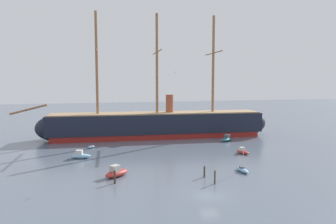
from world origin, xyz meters
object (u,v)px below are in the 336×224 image
motorboat_alongside_stern (227,139)px  mooring_piling_nearest (204,172)px  dinghy_far_right (236,130)px  dinghy_far_left (49,135)px  mooring_piling_left_pair (115,177)px  sailboat_distant_centre (131,126)px  motorboat_mid_left (80,156)px  tall_ship (157,124)px  dinghy_alongside_bow (91,147)px  sailboat_foreground_right (242,170)px  motorboat_mid_right (243,152)px  motorboat_foreground_left (116,172)px  seagull_in_flight (175,72)px  mooring_piling_right_pair (215,177)px

motorboat_alongside_stern → mooring_piling_nearest: 32.62m
motorboat_alongside_stern → dinghy_far_right: motorboat_alongside_stern is taller
dinghy_far_left → mooring_piling_left_pair: bearing=-74.0°
motorboat_alongside_stern → sailboat_distant_centre: sailboat_distant_centre is taller
motorboat_mid_left → dinghy_far_left: bearing=106.2°
tall_ship → dinghy_alongside_bow: (-18.27, -9.61, -3.46)m
sailboat_foreground_right → motorboat_mid_right: bearing=60.9°
motorboat_foreground_left → motorboat_mid_left: size_ratio=1.12×
mooring_piling_nearest → mooring_piling_left_pair: size_ratio=0.90×
sailboat_distant_centre → seagull_in_flight: 49.92m
tall_ship → motorboat_alongside_stern: bearing=-33.3°
sailboat_distant_centre → seagull_in_flight: (1.13, -46.99, 16.79)m
dinghy_alongside_bow → motorboat_alongside_stern: 34.46m
motorboat_foreground_left → sailboat_foreground_right: size_ratio=1.04×
dinghy_alongside_bow → mooring_piling_right_pair: 36.50m
mooring_piling_right_pair → dinghy_alongside_bow: bearing=118.1°
dinghy_far_left → mooring_piling_right_pair: bearing=-61.5°
sailboat_foreground_right → seagull_in_flight: seagull_in_flight is taller
sailboat_distant_centre → seagull_in_flight: seagull_in_flight is taller
mooring_piling_left_pair → motorboat_mid_right: bearing=23.9°
tall_ship → dinghy_far_right: tall_ship is taller
sailboat_foreground_right → mooring_piling_nearest: sailboat_foreground_right is taller
dinghy_alongside_bow → motorboat_alongside_stern: (34.44, -1.02, 0.39)m
tall_ship → motorboat_mid_left: tall_ship is taller
sailboat_distant_centre → dinghy_far_left: bearing=-159.2°
sailboat_foreground_right → motorboat_mid_left: size_ratio=1.08×
tall_ship → seagull_in_flight: 30.27m
tall_ship → seagull_in_flight: bearing=-96.4°
dinghy_far_right → sailboat_foreground_right: bearing=-116.2°
motorboat_mid_right → mooring_piling_left_pair: mooring_piling_left_pair is taller
dinghy_alongside_bow → dinghy_far_left: (-11.24, 20.11, -0.03)m
mooring_piling_nearest → motorboat_foreground_left: bearing=163.2°
tall_ship → motorboat_foreground_left: tall_ship is taller
dinghy_far_right → mooring_piling_left_pair: (-42.17, -41.59, 0.69)m
sailboat_foreground_right → mooring_piling_left_pair: sailboat_foreground_right is taller
sailboat_foreground_right → dinghy_far_right: (20.30, 41.20, -0.07)m
sailboat_foreground_right → motorboat_foreground_left: bearing=171.7°
tall_ship → motorboat_alongside_stern: (16.17, -10.63, -3.07)m
tall_ship → dinghy_far_left: 31.52m
dinghy_far_right → mooring_piling_left_pair: bearing=-135.4°
seagull_in_flight → sailboat_distant_centre: bearing=91.4°
mooring_piling_nearest → mooring_piling_left_pair: (-14.43, 0.68, 0.10)m
motorboat_foreground_left → motorboat_alongside_stern: motorboat_foreground_left is taller
tall_ship → sailboat_foreground_right: size_ratio=15.07×
motorboat_mid_right → motorboat_mid_left: bearing=171.4°
sailboat_foreground_right → motorboat_mid_left: sailboat_foreground_right is taller
dinghy_far_right → sailboat_distant_centre: sailboat_distant_centre is taller
tall_ship → mooring_piling_right_pair: tall_ship is taller
motorboat_mid_left → mooring_piling_right_pair: (19.66, -22.21, 0.45)m
mooring_piling_nearest → mooring_piling_right_pair: mooring_piling_right_pair is taller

